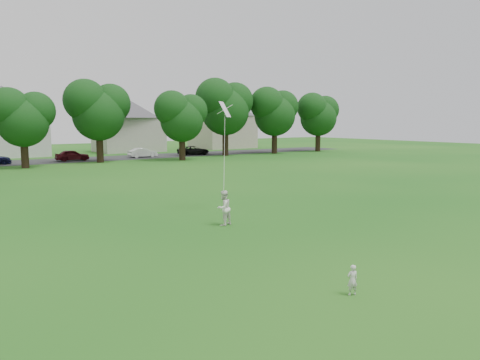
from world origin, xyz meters
TOP-DOWN VIEW (x-y plane):
  - ground at (0.00, 0.00)m, footprint 160.00×160.00m
  - street at (0.00, 42.00)m, footprint 90.00×7.00m
  - toddler at (-0.93, -3.93)m, footprint 0.34×0.27m
  - older_boy at (0.85, 4.67)m, footprint 0.85×0.74m
  - kite at (1.82, 6.06)m, footprint 1.44×1.82m
  - tree_row at (0.87, 35.82)m, footprint 81.79×9.54m

SIDE VIEW (x-z plane):
  - ground at x=0.00m, z-range 0.00..0.00m
  - street at x=0.00m, z-range 0.00..0.01m
  - toddler at x=-0.93m, z-range 0.00..0.80m
  - older_boy at x=0.85m, z-range 0.00..1.49m
  - kite at x=1.82m, z-range 0.44..5.61m
  - tree_row at x=0.87m, z-range 0.93..11.19m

